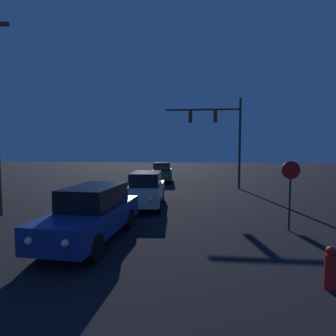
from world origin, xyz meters
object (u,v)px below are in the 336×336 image
Objects in this scene: car_near at (93,213)px; fire_hydrant at (330,268)px; car_mid at (146,189)px; traffic_signal_mast at (221,129)px; car_far at (162,172)px; stop_sign at (290,183)px.

fire_hydrant is (6.14, -2.43, -0.46)m from car_near.
car_near is 5.24× the size of fire_hydrant.
traffic_signal_mast reaches higher than car_mid.
car_near and car_far have the same top height.
car_near is 0.72× the size of traffic_signal_mast.
car_far is at bearing -91.36° from car_mid.
traffic_signal_mast is 7.29× the size of fire_hydrant.
car_far is (-0.34, 10.35, 0.00)m from car_mid.
traffic_signal_mast reaches higher than stop_sign.
traffic_signal_mast reaches higher than fire_hydrant.
car_near is at bearing -113.99° from traffic_signal_mast.
car_near is at bearing 78.34° from car_mid.
traffic_signal_mast is (5.35, 12.01, 3.60)m from car_near.
stop_sign is at bearing 145.37° from car_mid.
car_mid is 0.72× the size of traffic_signal_mast.
car_near and car_mid have the same top height.
fire_hydrant is (0.79, -14.44, -4.06)m from traffic_signal_mast.
stop_sign is 4.37m from fire_hydrant.
stop_sign is (6.31, -13.99, 0.84)m from car_far.
car_near is 7.02m from stop_sign.
car_mid is 7.04m from stop_sign.
car_far is at bearing 143.14° from traffic_signal_mast.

